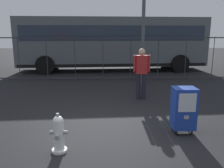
% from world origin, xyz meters
% --- Properties ---
extents(ground_plane, '(60.00, 60.00, 0.00)m').
position_xyz_m(ground_plane, '(0.00, 0.00, 0.00)').
color(ground_plane, black).
extents(fire_hydrant, '(0.33, 0.32, 0.75)m').
position_xyz_m(fire_hydrant, '(-0.72, -0.51, 0.35)').
color(fire_hydrant, silver).
rests_on(fire_hydrant, ground_plane).
extents(newspaper_box_primary, '(0.48, 0.42, 1.02)m').
position_xyz_m(newspaper_box_primary, '(1.82, 0.26, 0.57)').
color(newspaper_box_primary, black).
rests_on(newspaper_box_primary, ground_plane).
extents(pedestrian, '(0.55, 0.22, 1.67)m').
position_xyz_m(pedestrian, '(1.31, 2.98, 0.95)').
color(pedestrian, black).
rests_on(pedestrian, ground_plane).
extents(fence_barrier, '(18.03, 0.04, 2.00)m').
position_xyz_m(fence_barrier, '(-0.00, 6.17, 1.02)').
color(fence_barrier, '#2D2D33').
rests_on(fence_barrier, ground_plane).
extents(bus_near, '(10.63, 3.25, 3.00)m').
position_xyz_m(bus_near, '(0.51, 9.17, 1.71)').
color(bus_near, '#4C5156').
rests_on(bus_near, ground_plane).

